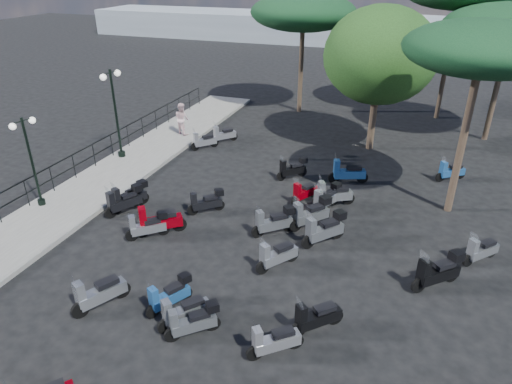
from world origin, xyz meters
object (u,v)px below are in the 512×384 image
(scooter_4, at_px, (130,197))
(broadleaf_tree, at_px, (380,56))
(scooter_14, at_px, (274,341))
(scooter_23, at_px, (333,195))
(scooter_9, at_px, (159,222))
(pine_1, at_px, (511,27))
(pedestrian_far, at_px, (182,119))
(scooter_16, at_px, (326,199))
(scooter_31, at_px, (224,135))
(scooter_20, at_px, (277,256))
(pine_3, at_px, (483,49))
(scooter_22, at_px, (304,192))
(scooter_8, at_px, (169,295))
(scooter_13, at_px, (193,322))
(scooter_11, at_px, (292,169))
(scooter_10, at_px, (206,202))
(scooter_32, at_px, (324,230))
(lamp_post_2, at_px, (115,108))
(scooter_15, at_px, (274,222))
(scooter_27, at_px, (438,272))
(scooter_5, at_px, (204,141))
(scooter_30, at_px, (124,201))
(scooter_29, at_px, (451,172))
(lamp_post_1, at_px, (31,157))
(scooter_28, at_px, (481,251))
(scooter_7, at_px, (184,312))
(scooter_3, at_px, (148,226))
(pine_2, at_px, (303,12))
(scooter_21, at_px, (311,214))

(scooter_4, height_order, broadleaf_tree, broadleaf_tree)
(scooter_14, xyz_separation_m, scooter_23, (-0.17, 8.15, 0.06))
(scooter_14, height_order, broadleaf_tree, broadleaf_tree)
(scooter_9, distance_m, pine_1, 19.41)
(pedestrian_far, distance_m, scooter_16, 10.76)
(scooter_31, bearing_deg, scooter_20, 163.01)
(pine_1, bearing_deg, pine_3, -102.32)
(scooter_9, xyz_separation_m, scooter_31, (-1.51, 9.24, -0.09))
(pedestrian_far, relative_size, scooter_22, 1.31)
(scooter_14, relative_size, broadleaf_tree, 0.17)
(scooter_8, relative_size, scooter_13, 1.12)
(pedestrian_far, height_order, scooter_14, pedestrian_far)
(pedestrian_far, xyz_separation_m, pine_3, (13.75, -3.95, 5.13))
(scooter_11, distance_m, scooter_23, 2.92)
(scooter_31, bearing_deg, scooter_10, 149.54)
(scooter_32, bearing_deg, scooter_13, 107.75)
(lamp_post_2, distance_m, scooter_16, 10.83)
(lamp_post_2, xyz_separation_m, scooter_8, (7.59, -8.72, -2.12))
(scooter_9, relative_size, scooter_15, 1.14)
(pine_3, bearing_deg, scooter_22, -167.56)
(scooter_9, distance_m, scooter_27, 9.31)
(scooter_5, relative_size, scooter_10, 1.00)
(scooter_14, relative_size, scooter_30, 0.80)
(pedestrian_far, relative_size, scooter_23, 1.12)
(pedestrian_far, distance_m, scooter_11, 7.89)
(scooter_30, bearing_deg, scooter_16, -131.55)
(scooter_8, xyz_separation_m, pine_1, (9.44, 17.83, 5.39))
(scooter_4, xyz_separation_m, scooter_9, (2.06, -1.28, 0.01))
(scooter_8, xyz_separation_m, scooter_22, (1.95, 7.47, -0.04))
(scooter_11, bearing_deg, scooter_29, -116.80)
(scooter_9, bearing_deg, pedestrian_far, -15.05)
(lamp_post_1, distance_m, scooter_20, 10.09)
(scooter_14, bearing_deg, lamp_post_1, 29.59)
(scooter_14, relative_size, scooter_28, 1.00)
(lamp_post_1, bearing_deg, scooter_13, -15.64)
(scooter_15, distance_m, scooter_32, 1.81)
(scooter_7, xyz_separation_m, scooter_11, (0.18, 9.91, 0.00))
(scooter_3, height_order, scooter_10, scooter_3)
(scooter_5, distance_m, pine_1, 16.22)
(pine_2, bearing_deg, scooter_22, -74.02)
(scooter_3, bearing_deg, scooter_27, -127.78)
(scooter_8, relative_size, broadleaf_tree, 0.19)
(scooter_3, relative_size, scooter_21, 0.86)
(scooter_9, xyz_separation_m, scooter_32, (5.64, 1.43, 0.02))
(scooter_8, distance_m, scooter_23, 8.14)
(scooter_14, relative_size, pine_1, 0.18)
(scooter_20, bearing_deg, scooter_4, 20.59)
(scooter_8, height_order, scooter_13, scooter_13)
(scooter_14, distance_m, scooter_15, 5.59)
(scooter_22, bearing_deg, pedestrian_far, -2.48)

